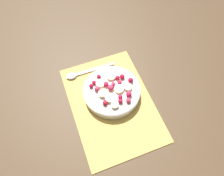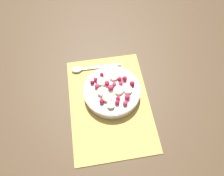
{
  "view_description": "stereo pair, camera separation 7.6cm",
  "coord_description": "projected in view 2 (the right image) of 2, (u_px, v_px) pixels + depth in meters",
  "views": [
    {
      "loc": [
        0.32,
        -0.12,
        0.71
      ],
      "look_at": [
        -0.04,
        0.01,
        0.05
      ],
      "focal_mm": 35.0,
      "sensor_mm": 36.0,
      "label": 1
    },
    {
      "loc": [
        0.34,
        -0.05,
        0.71
      ],
      "look_at": [
        -0.04,
        0.01,
        0.05
      ],
      "focal_mm": 35.0,
      "sensor_mm": 36.0,
      "label": 2
    }
  ],
  "objects": [
    {
      "name": "fruit_bowl",
      "position": [
        112.0,
        91.0,
        0.78
      ],
      "size": [
        0.2,
        0.2,
        0.06
      ],
      "color": "silver",
      "rests_on": "placemat"
    },
    {
      "name": "spoon",
      "position": [
        86.0,
        68.0,
        0.85
      ],
      "size": [
        0.03,
        0.2,
        0.01
      ],
      "rotation": [
        0.0,
        0.0,
        4.71
      ],
      "color": "#B2B2B7",
      "rests_on": "placemat"
    },
    {
      "name": "ground_plane",
      "position": [
        110.0,
        104.0,
        0.79
      ],
      "size": [
        3.0,
        3.0,
        0.0
      ],
      "primitive_type": "plane",
      "color": "#4C3823"
    },
    {
      "name": "placemat",
      "position": [
        110.0,
        103.0,
        0.79
      ],
      "size": [
        0.41,
        0.28,
        0.01
      ],
      "color": "#E0B251",
      "rests_on": "ground_plane"
    }
  ]
}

